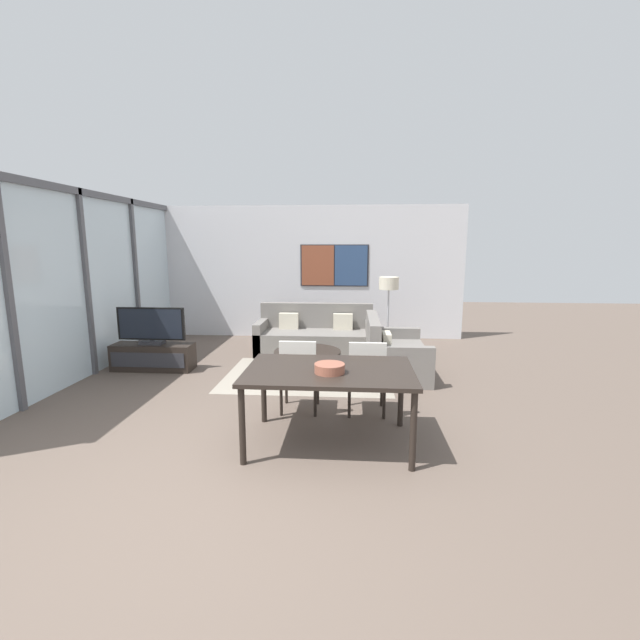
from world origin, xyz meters
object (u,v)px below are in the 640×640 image
object	(u,v)px
sofa_main	(315,337)
dining_chair_centre	(367,373)
sofa_side	(391,356)
tv_console	(153,357)
coffee_table	(307,357)
television	(151,326)
dining_table	(329,376)
floor_lamp	(389,289)
dining_chair_left	(299,372)
fruit_bowl	(330,368)

from	to	relation	value
sofa_main	dining_chair_centre	size ratio (longest dim) A/B	2.37
sofa_side	dining_chair_centre	bearing A→B (deg)	165.29
tv_console	coffee_table	bearing A→B (deg)	-3.11
tv_console	sofa_main	bearing A→B (deg)	27.63
television	dining_table	xyz separation A→B (m)	(2.96, -2.38, -0.00)
television	dining_chair_centre	xyz separation A→B (m)	(3.35, -1.60, -0.21)
television	coffee_table	size ratio (longest dim) A/B	1.07
dining_table	floor_lamp	distance (m)	3.72
dining_table	dining_chair_left	size ratio (longest dim) A/B	1.83
sofa_main	tv_console	bearing A→B (deg)	-152.37
coffee_table	fruit_bowl	world-z (taller)	fruit_bowl
dining_chair_left	floor_lamp	size ratio (longest dim) A/B	0.63
sofa_side	dining_chair_centre	size ratio (longest dim) A/B	1.66
sofa_side	dining_chair_left	distance (m)	2.07
coffee_table	sofa_main	bearing A→B (deg)	90.00
floor_lamp	tv_console	bearing A→B (deg)	-162.50
tv_console	sofa_side	distance (m)	3.79
dining_chair_centre	dining_chair_left	bearing A→B (deg)	179.52
sofa_main	coffee_table	world-z (taller)	sofa_main
tv_console	sofa_side	world-z (taller)	sofa_side
coffee_table	floor_lamp	xyz separation A→B (m)	(1.32, 1.34, 0.91)
fruit_bowl	coffee_table	bearing A→B (deg)	100.96
dining_table	dining_chair_centre	world-z (taller)	dining_chair_centre
dining_chair_left	sofa_main	bearing A→B (deg)	91.01
sofa_main	dining_table	world-z (taller)	sofa_main
dining_chair_left	fruit_bowl	xyz separation A→B (m)	(0.41, -0.91, 0.33)
coffee_table	floor_lamp	distance (m)	2.09
floor_lamp	dining_chair_centre	bearing A→B (deg)	-99.56
tv_console	dining_chair_left	distance (m)	3.03
coffee_table	tv_console	bearing A→B (deg)	176.89
television	sofa_main	xyz separation A→B (m)	(2.50, 1.31, -0.43)
television	sofa_main	distance (m)	2.86
sofa_side	dining_table	bearing A→B (deg)	161.09
sofa_side	dining_chair_left	xyz separation A→B (m)	(-1.23, -1.65, 0.22)
tv_console	dining_chair_left	world-z (taller)	dining_chair_left
television	fruit_bowl	xyz separation A→B (m)	(2.96, -2.50, 0.12)
dining_chair_centre	floor_lamp	xyz separation A→B (m)	(0.47, 2.81, 0.70)
coffee_table	dining_table	world-z (taller)	dining_table
television	floor_lamp	xyz separation A→B (m)	(3.83, 1.21, 0.49)
dining_chair_left	dining_chair_centre	bearing A→B (deg)	-0.48
sofa_side	floor_lamp	world-z (taller)	floor_lamp
tv_console	television	size ratio (longest dim) A/B	1.17
television	fruit_bowl	bearing A→B (deg)	-40.18
tv_console	floor_lamp	world-z (taller)	floor_lamp
television	floor_lamp	distance (m)	4.04
television	dining_chair_left	bearing A→B (deg)	-31.94
coffee_table	fruit_bowl	distance (m)	2.47
television	tv_console	bearing A→B (deg)	-90.00
dining_chair_centre	dining_table	bearing A→B (deg)	-117.15
sofa_side	floor_lamp	xyz separation A→B (m)	(0.04, 1.15, 0.92)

